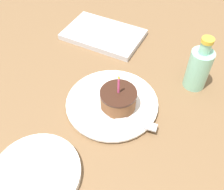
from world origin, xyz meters
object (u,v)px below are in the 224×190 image
(bottle, at_px, (199,68))
(marble_board, at_px, (103,35))
(fork, at_px, (126,120))
(side_plate, at_px, (36,174))
(plate, at_px, (112,103))
(cake_slice, at_px, (118,99))

(bottle, height_order, marble_board, bottle)
(marble_board, bearing_deg, bottle, 166.34)
(bottle, distance_m, marble_board, 0.38)
(fork, bearing_deg, side_plate, 61.50)
(plate, xyz_separation_m, fork, (-0.06, 0.04, 0.01))
(bottle, bearing_deg, fork, 62.40)
(cake_slice, height_order, side_plate, cake_slice)
(plate, relative_size, marble_board, 0.94)
(bottle, bearing_deg, plate, 45.62)
(cake_slice, distance_m, marble_board, 0.35)
(plate, relative_size, cake_slice, 2.24)
(fork, height_order, marble_board, fork)
(cake_slice, distance_m, side_plate, 0.28)
(plate, xyz_separation_m, cake_slice, (-0.02, 0.01, 0.04))
(fork, xyz_separation_m, marble_board, (0.24, -0.32, -0.01))
(plate, bearing_deg, side_plate, 77.64)
(fork, relative_size, side_plate, 0.93)
(cake_slice, relative_size, fork, 0.60)
(plate, bearing_deg, marble_board, -57.29)
(bottle, bearing_deg, side_plate, 61.95)
(cake_slice, xyz_separation_m, bottle, (-0.16, -0.19, 0.02))
(bottle, bearing_deg, marble_board, -13.66)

